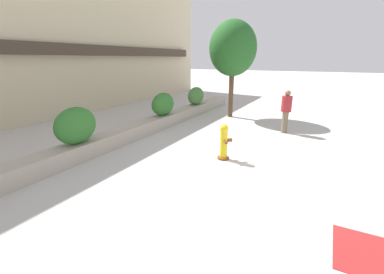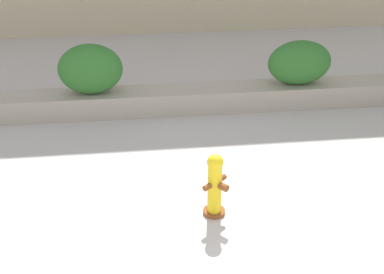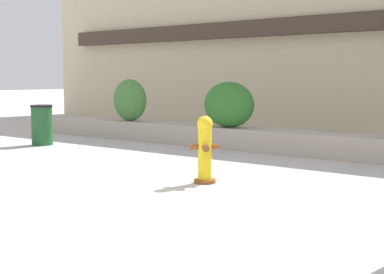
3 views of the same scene
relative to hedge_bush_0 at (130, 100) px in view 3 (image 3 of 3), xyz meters
The scene contains 6 objects.
ground_plane 8.22m from the hedge_bush_0, 47.43° to the right, with size 120.00×120.00×0.00m, color #BCB7B2.
planter_wall_low 5.57m from the hedge_bush_0, ahead, with size 18.00×0.70×0.50m, color #ADA393.
hedge_bush_0 is the anchor object (origin of this frame).
hedge_bush_1 3.25m from the hedge_bush_0, ahead, with size 1.35×0.70×1.09m, color #2D6B28.
fire_hydrant 6.58m from the hedge_bush_0, 35.84° to the right, with size 0.50×0.50×1.08m.
trash_bin 2.54m from the hedge_bush_0, 109.14° to the right, with size 0.55×0.55×1.01m.
Camera 3 is at (4.75, -4.71, 1.68)m, focal length 50.00 mm.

